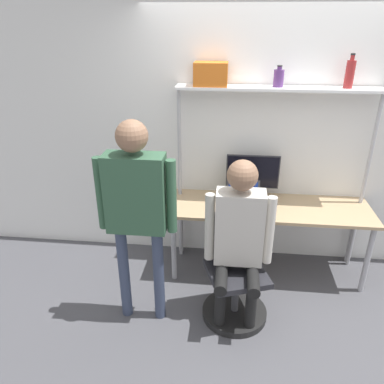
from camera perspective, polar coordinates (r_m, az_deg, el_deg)
ground_plane at (r=3.79m, az=11.15°, el=-14.32°), size 12.00×12.00×0.00m
wall_back at (r=3.76m, az=12.15°, el=8.63°), size 8.00×0.06×2.70m
desk at (r=3.71m, az=11.63°, el=-3.18°), size 1.92×0.62×0.73m
shelf_unit at (r=3.57m, az=12.63°, el=10.78°), size 1.83×0.23×1.82m
monitor at (r=3.72m, az=9.20°, el=2.69°), size 0.52×0.17×0.45m
laptop at (r=3.60m, az=7.72°, el=-1.20°), size 0.31×0.24×0.25m
cell_phone at (r=3.61m, az=12.02°, el=-2.61°), size 0.07×0.15×0.01m
office_chair at (r=3.33m, az=6.43°, el=-14.05°), size 0.59×0.59×0.92m
person_seated at (r=2.97m, az=7.21°, el=-6.07°), size 0.55×0.48×1.43m
person_standing at (r=2.86m, az=-8.51°, el=-1.18°), size 0.62×0.24×1.74m
bottle_red at (r=3.61m, az=22.91°, el=16.28°), size 0.08×0.08×0.28m
bottle_purple at (r=3.50m, az=13.07°, el=16.59°), size 0.09×0.09×0.18m
storage_box at (r=3.48m, az=2.89°, el=17.52°), size 0.30×0.21×0.20m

